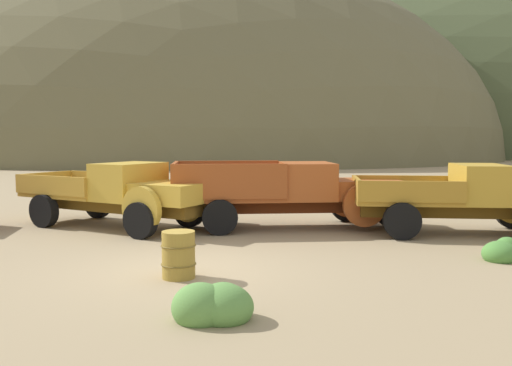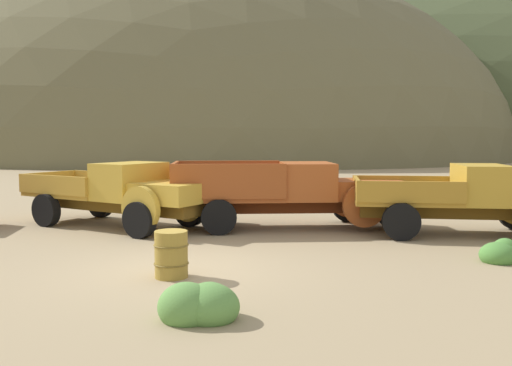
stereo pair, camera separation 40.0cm
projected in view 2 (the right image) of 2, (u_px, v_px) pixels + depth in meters
ground_plane at (181, 269)px, 10.87m from camera, size 300.00×300.00×0.00m
hill_distant at (166, 156)px, 70.73m from camera, size 84.38×57.80×49.76m
hill_far_right at (475, 153)px, 87.92m from camera, size 119.13×61.06×55.14m
truck_faded_yellow at (128, 194)px, 15.63m from camera, size 6.28×3.89×1.89m
truck_oxide_orange at (300, 192)px, 15.66m from camera, size 6.76×3.56×1.91m
truck_mustard at (476, 198)px, 14.51m from camera, size 5.79×2.65×1.89m
oil_drum_by_truck at (171, 254)px, 10.16m from camera, size 0.66×0.66×0.88m
bush_front_right at (168, 203)px, 19.94m from camera, size 0.91×0.90×0.79m
bush_front_left at (201, 306)px, 7.86m from camera, size 1.18×0.91×0.71m
bush_back_edge at (502, 254)px, 11.44m from camera, size 0.90×0.77×0.65m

